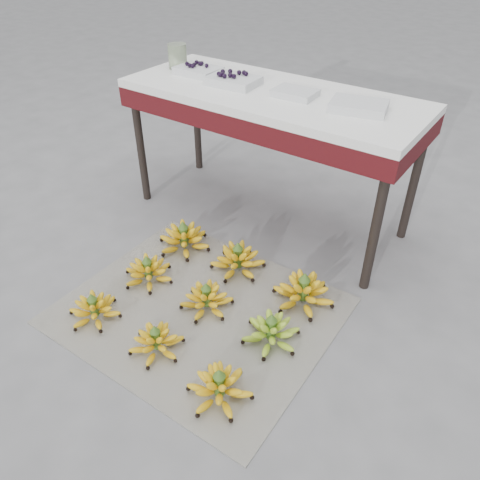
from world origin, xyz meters
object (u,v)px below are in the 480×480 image
Objects in this scene: tray_far_left at (198,70)px; newspaper_mat at (199,310)px; bunch_back_left at (184,239)px; tray_right at (295,93)px; glass_jar at (178,56)px; bunch_back_right at (303,292)px; tray_far_right at (359,106)px; bunch_front_right at (220,387)px; bunch_back_center at (238,260)px; bunch_mid_center at (207,299)px; tray_left at (233,80)px; bunch_mid_left at (148,272)px; bunch_front_left at (94,309)px; bunch_front_center at (156,342)px; bunch_mid_right at (271,331)px; vendor_table at (271,107)px.

newspaper_mat is at bearing -52.63° from tray_far_left.
tray_right is (0.34, 0.56, 0.75)m from bunch_back_left.
glass_jar is (-0.83, 0.03, 0.05)m from tray_right.
tray_far_right is at bearing 96.80° from bunch_back_right.
bunch_back_center is at bearing 115.41° from bunch_front_right.
tray_left is (-0.44, 0.84, 0.76)m from bunch_mid_center.
bunch_mid_left is at bearing -109.50° from tray_right.
bunch_back_left is (-0.01, 0.67, 0.01)m from bunch_front_left.
bunch_front_right is 1.46m from tray_far_right.
bunch_back_left is 1.06× the size of tray_left.
bunch_back_right is at bearing 13.84° from bunch_mid_left.
tray_left reaches higher than bunch_front_left.
glass_jar is (-0.88, 1.24, 0.81)m from bunch_front_center.
bunch_mid_right is at bearing -63.54° from tray_right.
newspaper_mat is 4.90× the size of tray_far_left.
tray_left is (0.28, -0.04, 0.00)m from tray_far_left.
bunch_front_left is 1.42m from tray_left.
bunch_mid_left is 0.18× the size of vendor_table.
glass_jar is at bearing 109.83° from bunch_front_left.
bunch_front_center is at bearing -87.61° from tray_right.
bunch_back_center is at bearing -88.25° from tray_right.
glass_jar reaches higher than vendor_table.
tray_right reaches higher than vendor_table.
tray_right is (-0.43, 0.87, 0.76)m from bunch_mid_right.
bunch_back_left reaches higher than bunch_front_right.
bunch_mid_right is 1.41× the size of tray_right.
tray_left is 2.03× the size of glass_jar.
bunch_mid_left is (-0.74, 0.36, -0.00)m from bunch_front_right.
bunch_mid_right is 1.16m from tray_far_right.
vendor_table is 0.71m from glass_jar.
bunch_front_right reaches higher than bunch_mid_center.
bunch_back_left is (-0.39, 0.35, 0.07)m from newspaper_mat.
bunch_mid_left is 0.98× the size of bunch_back_left.
glass_jar reaches higher than bunch_mid_right.
bunch_back_left is at bearing -141.08° from tray_far_right.
vendor_table is at bearing -0.89° from tray_far_left.
bunch_mid_right is at bearing 23.32° from bunch_front_left.
tray_far_left is (-1.09, 0.88, 0.76)m from bunch_mid_right.
bunch_mid_left is 1.17× the size of tray_far_left.
glass_jar reaches higher than bunch_front_left.
tray_far_right is (0.70, 0.56, 0.75)m from bunch_back_left.
tray_left reaches higher than bunch_back_center.
bunch_back_left reaches higher than newspaper_mat.
bunch_mid_right is 1.39m from tray_left.
tray_far_right is at bearing 0.26° from tray_right.
bunch_front_center is 1.47m from tray_left.
bunch_front_center is 1.05× the size of tray_far_right.
bunch_front_left is 0.85× the size of bunch_mid_left.
bunch_back_right is (0.77, -0.00, 0.00)m from bunch_back_left.
bunch_mid_left is 0.81m from bunch_back_right.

